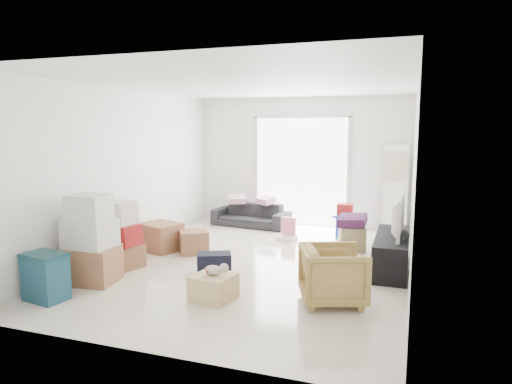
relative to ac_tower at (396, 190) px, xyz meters
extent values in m
cube|color=white|center=(-1.95, -2.65, -0.99)|extent=(4.50, 6.00, 0.24)
cube|color=white|center=(-1.95, -2.65, 1.95)|extent=(4.50, 6.00, 0.24)
cube|color=white|center=(-1.95, 0.47, 0.48)|extent=(4.50, 0.24, 2.70)
cube|color=white|center=(-1.95, -5.77, 0.48)|extent=(4.50, 0.24, 2.70)
cube|color=white|center=(-4.32, -2.65, 0.48)|extent=(0.24, 6.00, 2.70)
cube|color=white|center=(0.42, -2.65, 0.48)|extent=(0.24, 6.00, 2.70)
cube|color=white|center=(-1.95, 0.33, 0.27)|extent=(2.00, 0.01, 2.30)
cube|color=silver|center=(-2.95, 0.32, 0.27)|extent=(0.06, 0.04, 2.30)
cube|color=silver|center=(-0.95, 0.32, 0.27)|extent=(0.06, 0.04, 2.30)
cube|color=silver|center=(-1.95, 0.32, 1.42)|extent=(2.10, 0.04, 0.06)
cube|color=white|center=(0.00, 0.00, 0.00)|extent=(0.45, 0.30, 1.75)
cube|color=black|center=(0.05, -2.32, -0.62)|extent=(0.47, 1.55, 0.52)
imported|color=black|center=(0.05, -2.32, -0.29)|extent=(0.61, 1.02, 0.13)
imported|color=#25252A|center=(-2.91, -0.15, -0.56)|extent=(1.68, 0.68, 0.64)
cube|color=#BE8A9E|center=(-3.21, -0.17, -0.18)|extent=(0.47, 0.42, 0.12)
cube|color=#BE8A9E|center=(-2.58, -0.10, -0.17)|extent=(0.49, 0.47, 0.13)
imported|color=#AE834D|center=(-0.55, -3.86, -0.50)|extent=(0.89, 0.92, 0.75)
cube|color=navy|center=(-3.85, -4.90, -0.74)|extent=(0.53, 0.41, 0.27)
cube|color=navy|center=(-3.85, -4.90, -0.47)|extent=(0.53, 0.41, 0.27)
cube|color=#0C333D|center=(-3.85, -4.90, -0.31)|extent=(0.55, 0.43, 0.04)
cube|color=#906241|center=(-3.75, -4.19, -0.63)|extent=(0.72, 0.63, 0.49)
cube|color=silver|center=(-3.75, -4.19, -0.19)|extent=(0.60, 0.49, 0.38)
cube|color=silver|center=(-3.75, -4.19, 0.16)|extent=(0.52, 0.47, 0.33)
cube|color=#906241|center=(-3.75, -3.50, -0.70)|extent=(0.62, 0.62, 0.36)
cube|color=#B12415|center=(-3.75, -3.50, -0.44)|extent=(0.60, 0.47, 0.16)
cube|color=#B12415|center=(-3.75, -3.50, -0.29)|extent=(0.59, 0.46, 0.14)
cube|color=silver|center=(-3.75, -3.50, -0.05)|extent=(0.44, 0.42, 0.34)
cube|color=#906241|center=(-3.72, -2.46, -0.64)|extent=(0.78, 0.71, 0.47)
cube|color=#906241|center=(-3.11, -2.42, -0.69)|extent=(0.62, 0.62, 0.37)
cube|color=black|center=(-2.33, -3.34, -0.72)|extent=(0.55, 0.46, 0.31)
cube|color=#9F8A5C|center=(-0.64, -1.41, -0.67)|extent=(0.51, 0.51, 0.41)
cube|color=#441B43|center=(-0.64, -1.41, -0.39)|extent=(0.46, 0.46, 0.14)
cylinder|color=#0C36BA|center=(-0.88, -0.55, -0.45)|extent=(0.52, 0.52, 0.04)
cylinder|color=#0C36BA|center=(-0.75, -0.42, -0.67)|extent=(0.04, 0.04, 0.41)
cylinder|color=#0C36BA|center=(-1.01, -0.42, -0.67)|extent=(0.04, 0.04, 0.41)
cylinder|color=#0C36BA|center=(-1.01, -0.68, -0.67)|extent=(0.04, 0.04, 0.41)
cylinder|color=#0C36BA|center=(-0.75, -0.68, -0.67)|extent=(0.04, 0.04, 0.41)
cube|color=#B12415|center=(-0.88, -0.55, -0.33)|extent=(0.28, 0.22, 0.20)
cube|color=silver|center=(-1.86, -1.11, -0.84)|extent=(0.37, 0.34, 0.08)
cube|color=pink|center=(-1.86, -1.00, -0.63)|extent=(0.29, 0.12, 0.34)
cube|color=#D9B67D|center=(-1.94, -4.23, -0.72)|extent=(0.53, 0.53, 0.31)
ellipsoid|color=#B2ADA8|center=(-1.94, -4.23, -0.51)|extent=(0.22, 0.15, 0.12)
cube|color=#B41716|center=(-1.94, -4.23, -0.50)|extent=(0.17, 0.15, 0.03)
sphere|color=#B2ADA8|center=(-1.81, -4.20, -0.48)|extent=(0.12, 0.12, 0.12)
camera|label=1|loc=(0.27, -9.09, 1.20)|focal=32.00mm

